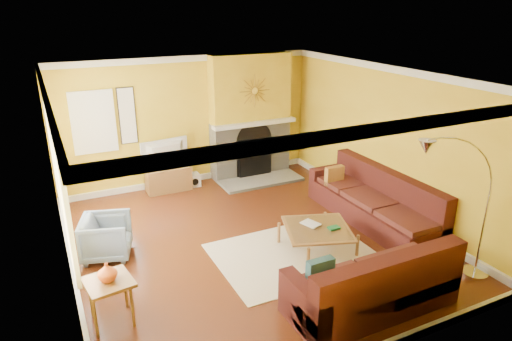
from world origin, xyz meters
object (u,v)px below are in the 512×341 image
coffee_table (317,239)px  armchair (107,237)px  side_table (111,301)px  arc_lamp (456,214)px  sectional_sofa (336,222)px  media_console (168,179)px

coffee_table → armchair: (-3.02, 1.26, 0.13)m
side_table → arc_lamp: bearing=-16.3°
sectional_sofa → coffee_table: 0.40m
sectional_sofa → side_table: sectional_sofa is taller
coffee_table → arc_lamp: arc_lamp is taller
coffee_table → arc_lamp: bearing=-56.8°
armchair → side_table: 1.64m
coffee_table → armchair: size_ratio=1.37×
sectional_sofa → side_table: bearing=-175.0°
arc_lamp → coffee_table: bearing=123.2°
coffee_table → media_console: 3.71m
sectional_sofa → media_console: sectional_sofa is taller
coffee_table → arc_lamp: (1.06, -1.62, 0.90)m
sectional_sofa → arc_lamp: size_ratio=1.74×
sectional_sofa → side_table: (-3.53, -0.31, -0.16)m
armchair → arc_lamp: (4.08, -2.87, 0.77)m
side_table → arc_lamp: size_ratio=0.27×
coffee_table → armchair: bearing=157.4°
media_console → arc_lamp: 5.69m
coffee_table → media_console: size_ratio=1.09×
coffee_table → arc_lamp: size_ratio=0.45×
coffee_table → media_console: bearing=112.8°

